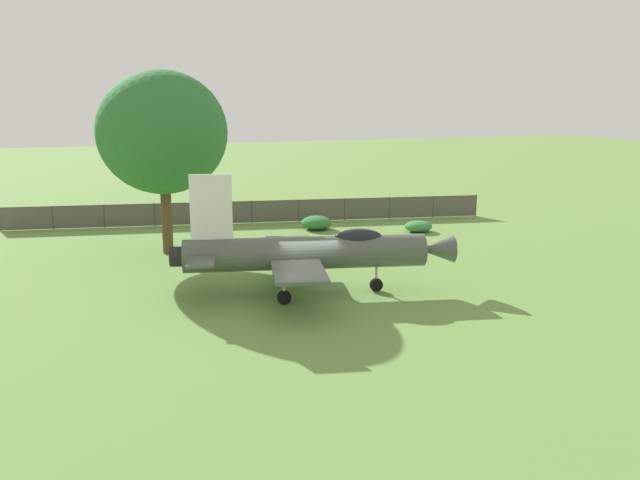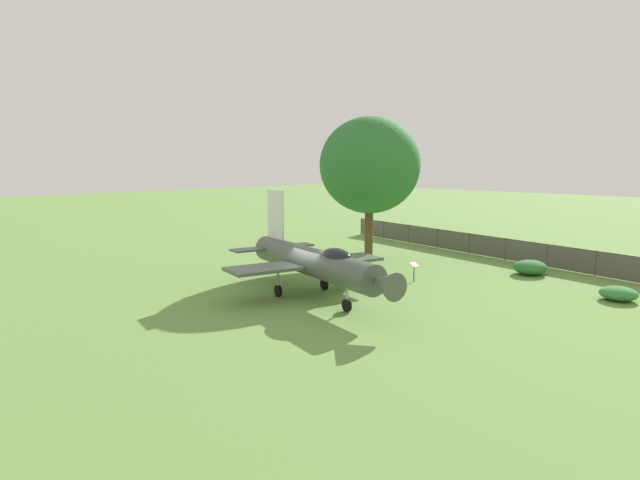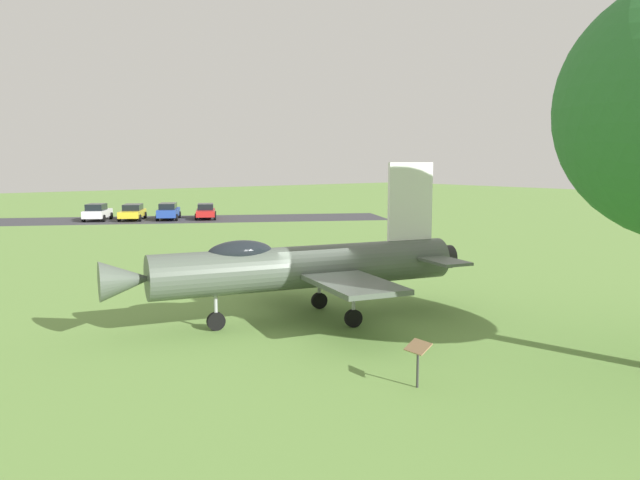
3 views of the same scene
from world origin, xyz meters
name	(u,v)px [view 2 (image 2 of 3)]	position (x,y,z in m)	size (l,w,h in m)	color
ground_plane	(312,297)	(0.00, 0.00, 0.00)	(200.00, 200.00, 0.00)	#668E42
display_jet	(315,262)	(-0.08, -0.31, 1.93)	(8.88, 12.53, 5.42)	#4C564C
shade_tree	(370,166)	(10.19, 4.64, 6.72)	(6.90, 7.05, 10.10)	brown
perimeter_fence	(506,248)	(17.34, -2.13, 0.85)	(6.36, 32.57, 1.59)	#4C4238
shrub_near_fence	(530,267)	(13.66, -5.58, 0.45)	(2.18, 1.99, 0.90)	#2D7033
shrub_by_tree	(619,293)	(10.55, -11.55, 0.36)	(1.69, 1.83, 0.72)	#387F3D
info_plaque	(414,267)	(6.81, -1.62, 0.85)	(0.60, 0.40, 1.14)	#333333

